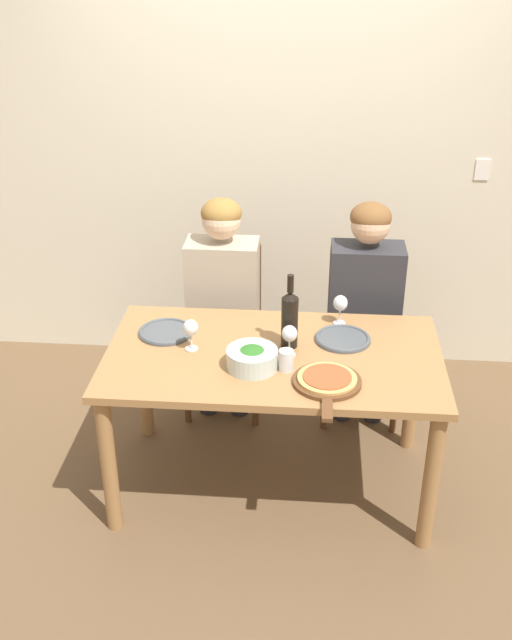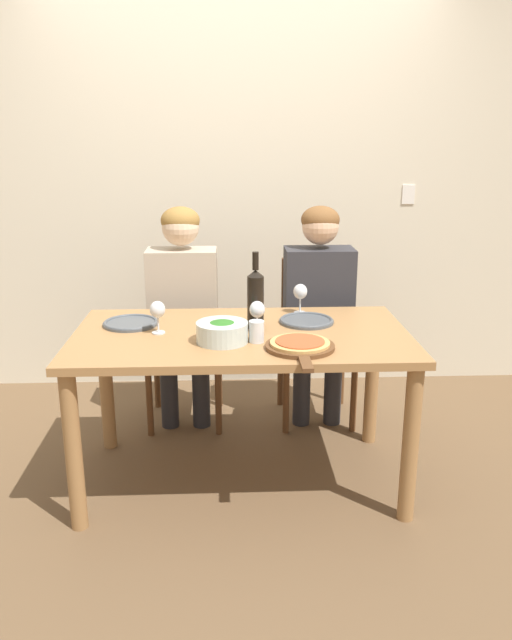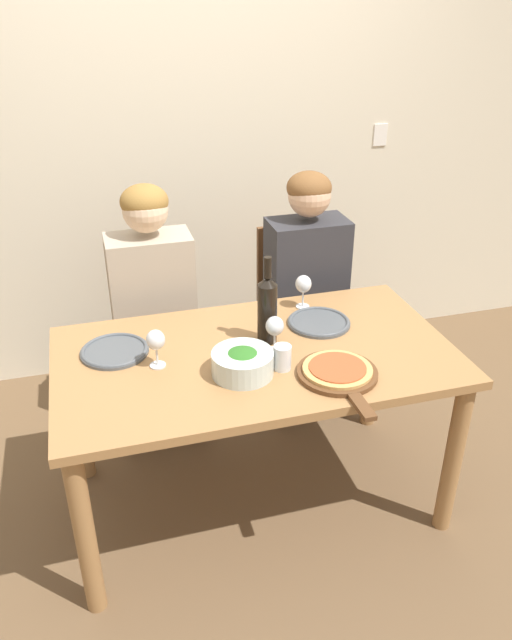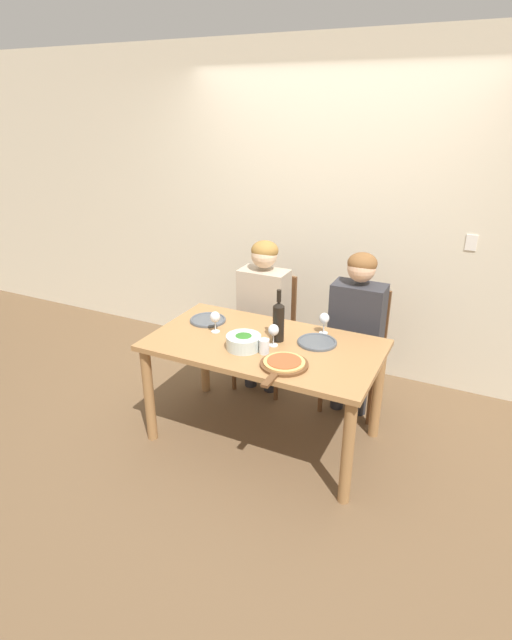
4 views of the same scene
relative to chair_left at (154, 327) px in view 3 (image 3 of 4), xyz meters
The scene contains 16 objects.
ground_plane 0.96m from the chair_left, 67.45° to the right, with size 40.00×40.00×0.00m, color brown.
back_wall 1.06m from the chair_left, 61.29° to the left, with size 10.00×0.06×2.70m.
dining_table 0.82m from the chair_left, 67.45° to the right, with size 1.53×0.85×0.75m.
chair_left is the anchor object (origin of this frame).
chair_right 0.76m from the chair_left, ahead, with size 0.42×0.42×0.93m.
person_woman 0.27m from the chair_left, 90.00° to the right, with size 0.47×0.51×1.25m.
person_man 0.80m from the chair_left, ahead, with size 0.47×0.51×1.25m.
wine_bottle 0.86m from the chair_left, 60.62° to the right, with size 0.08×0.08×0.36m.
broccoli_bowl 0.95m from the chair_left, 75.62° to the right, with size 0.23×0.23×0.10m.
dinner_plate_left 0.68m from the chair_left, 109.45° to the right, with size 0.26×0.26×0.02m.
dinner_plate_right 0.90m from the chair_left, 43.72° to the right, with size 0.26×0.26×0.02m.
pizza_on_board 1.16m from the chair_left, 60.76° to the right, with size 0.29×0.43×0.04m.
wine_glass_left 0.82m from the chair_left, 95.07° to the right, with size 0.07×0.07×0.15m.
wine_glass_right 0.83m from the chair_left, 35.24° to the right, with size 0.07×0.07×0.15m.
wine_glass_centre 0.92m from the chair_left, 63.26° to the right, with size 0.07×0.07×0.15m.
water_tumbler 1.00m from the chair_left, 67.02° to the right, with size 0.07×0.07×0.09m.
Camera 3 is at (-0.56, -1.97, 2.00)m, focal length 35.00 mm.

